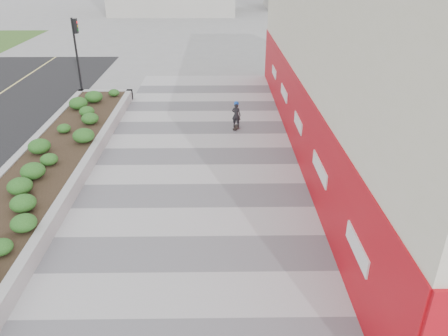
# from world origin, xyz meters

# --- Properties ---
(ground) EXTENTS (160.00, 160.00, 0.00)m
(ground) POSITION_xyz_m (0.00, 0.00, 0.00)
(ground) COLOR gray
(ground) RESTS_ON ground
(walkway) EXTENTS (8.00, 36.00, 0.01)m
(walkway) POSITION_xyz_m (0.00, 3.00, 0.01)
(walkway) COLOR #A8A8AD
(walkway) RESTS_ON ground
(building) EXTENTS (6.04, 24.08, 8.00)m
(building) POSITION_xyz_m (6.98, 8.98, 3.98)
(building) COLOR beige
(building) RESTS_ON ground
(planter) EXTENTS (3.00, 18.00, 0.90)m
(planter) POSITION_xyz_m (-5.50, 7.00, 0.42)
(planter) COLOR #9E9EA0
(planter) RESTS_ON ground
(traffic_signal_near) EXTENTS (0.33, 0.28, 4.20)m
(traffic_signal_near) POSITION_xyz_m (-7.23, 17.50, 2.76)
(traffic_signal_near) COLOR black
(traffic_signal_near) RESTS_ON ground
(manhole_cover) EXTENTS (0.44, 0.44, 0.01)m
(manhole_cover) POSITION_xyz_m (0.50, 3.00, 0.00)
(manhole_cover) COLOR #595654
(manhole_cover) RESTS_ON ground
(skateboarder) EXTENTS (0.51, 0.75, 1.34)m
(skateboarder) POSITION_xyz_m (1.66, 11.28, 0.68)
(skateboarder) COLOR beige
(skateboarder) RESTS_ON ground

